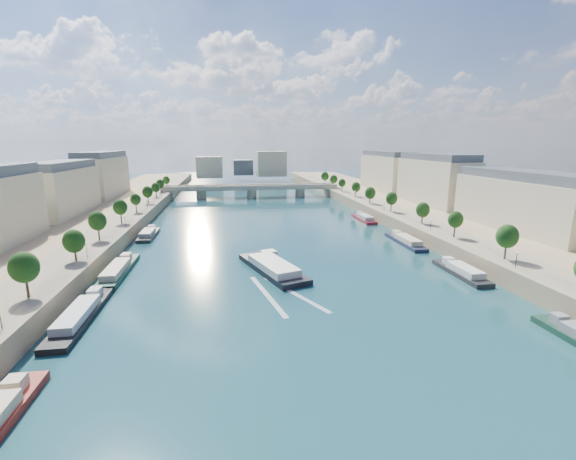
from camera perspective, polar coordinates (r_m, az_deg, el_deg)
name	(u,v)px	position (r m, az deg, el deg)	size (l,w,h in m)	color
ground	(273,241)	(139.12, -2.28, -1.61)	(700.00, 700.00, 0.00)	#0E2B3D
quay_left	(57,242)	(148.73, -31.03, -1.52)	(44.00, 520.00, 5.00)	#9E8460
quay_right	(457,227)	(163.16, 23.70, 0.36)	(44.00, 520.00, 5.00)	#9E8460
pave_left	(104,233)	(143.17, -25.59, -0.38)	(14.00, 520.00, 0.10)	gray
pave_right	(421,222)	(155.11, 19.11, 1.11)	(14.00, 520.00, 0.10)	gray
trees_left	(110,216)	(143.47, -24.81, 1.94)	(4.80, 268.80, 8.26)	#382B1E
trees_right	(405,204)	(162.05, 16.98, 3.68)	(4.80, 268.80, 8.26)	#382B1E
lamps_left	(109,231)	(131.96, -25.02, -0.14)	(0.36, 200.36, 4.28)	black
lamps_right	(405,213)	(156.96, 16.88, 2.41)	(0.36, 200.36, 4.28)	black
buildings_left	(26,196)	(162.52, -34.31, 4.17)	(16.00, 226.00, 23.20)	beige
buildings_right	(472,187)	(178.11, 25.58, 5.71)	(16.00, 226.00, 23.20)	beige
skyline	(247,165)	(354.43, -6.04, 9.50)	(79.00, 42.00, 22.00)	beige
bridge	(252,189)	(251.76, -5.42, 6.01)	(112.00, 12.00, 8.15)	#C1B79E
tour_barge	(272,267)	(106.12, -2.32, -5.57)	(17.42, 30.73, 4.01)	black
wake	(281,294)	(91.10, -1.07, -9.49)	(15.74, 25.71, 0.04)	silver
moored_barges_left	(79,317)	(88.48, -28.52, -11.25)	(5.00, 160.31, 3.60)	#1B1C3B
moored_barges_right	(425,252)	(129.24, 19.62, -3.10)	(5.00, 132.14, 3.60)	#163828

